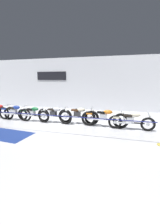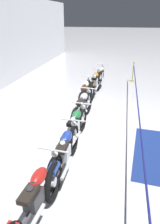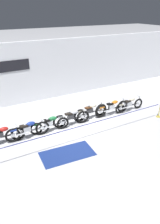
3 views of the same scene
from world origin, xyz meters
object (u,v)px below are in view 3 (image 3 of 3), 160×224
at_px(motorcycle_red_0, 1,136).
at_px(floor_banner, 67,154).
at_px(motorcycle_green_2, 50,124).
at_px(motorcycle_orange_5, 112,108).
at_px(motorcycle_cream_6, 130,104).
at_px(motorcycle_silver_3, 72,118).
at_px(stanchion_far_left, 63,134).
at_px(stanchion_mid_left, 159,112).
at_px(motorcycle_cream_4, 91,112).
at_px(motorcycle_blue_1, 28,130).

height_order(motorcycle_red_0, floor_banner, motorcycle_red_0).
bearing_deg(floor_banner, motorcycle_green_2, 92.72).
relative_size(motorcycle_orange_5, motorcycle_cream_6, 1.11).
height_order(motorcycle_silver_3, stanchion_far_left, stanchion_far_left).
xyz_separation_m(motorcycle_red_0, floor_banner, (2.47, -2.36, -0.46)).
relative_size(motorcycle_cream_6, stanchion_mid_left, 2.13).
distance_m(motorcycle_cream_4, motorcycle_orange_5, 1.49).
distance_m(motorcycle_silver_3, stanchion_mid_left, 5.48).
xyz_separation_m(motorcycle_green_2, motorcycle_silver_3, (1.35, 0.05, 0.02)).
distance_m(motorcycle_red_0, motorcycle_cream_6, 8.11).
relative_size(motorcycle_blue_1, motorcycle_silver_3, 1.05).
height_order(motorcycle_cream_4, stanchion_far_left, stanchion_far_left).
height_order(motorcycle_cream_6, stanchion_mid_left, stanchion_mid_left).
bearing_deg(floor_banner, motorcycle_cream_4, 46.17).
height_order(motorcycle_green_2, motorcycle_cream_6, motorcycle_green_2).
bearing_deg(motorcycle_silver_3, stanchion_far_left, -128.56).
xyz_separation_m(motorcycle_orange_5, stanchion_far_left, (-4.22, -1.69, 0.26)).
bearing_deg(motorcycle_blue_1, stanchion_far_left, -52.43).
xyz_separation_m(motorcycle_red_0, motorcycle_cream_4, (5.29, 0.13, 0.01)).
relative_size(motorcycle_cream_4, stanchion_mid_left, 2.23).
xyz_separation_m(motorcycle_blue_1, floor_banner, (1.15, -2.21, -0.48)).
bearing_deg(motorcycle_red_0, stanchion_far_left, -34.29).
xyz_separation_m(stanchion_far_left, floor_banner, (-0.08, -0.62, -0.73)).
height_order(motorcycle_silver_3, motorcycle_cream_6, motorcycle_silver_3).
height_order(stanchion_far_left, stanchion_mid_left, same).
distance_m(motorcycle_blue_1, motorcycle_silver_3, 2.59).
relative_size(motorcycle_orange_5, floor_banner, 1.00).
distance_m(motorcycle_cream_4, stanchion_mid_left, 4.26).
xyz_separation_m(motorcycle_blue_1, motorcycle_cream_4, (3.97, 0.27, -0.01)).
xyz_separation_m(motorcycle_silver_3, floor_banner, (-1.44, -2.32, -0.48)).
relative_size(motorcycle_cream_4, floor_banner, 0.95).
bearing_deg(motorcycle_red_0, motorcycle_orange_5, -0.44).
bearing_deg(motorcycle_silver_3, motorcycle_cream_6, -1.64).
height_order(motorcycle_blue_1, motorcycle_cream_6, motorcycle_blue_1).
bearing_deg(stanchion_mid_left, motorcycle_green_2, 165.87).
height_order(stanchion_mid_left, floor_banner, stanchion_mid_left).
distance_m(motorcycle_silver_3, stanchion_far_left, 2.19).
xyz_separation_m(motorcycle_cream_4, floor_banner, (-2.82, -2.48, -0.48)).
bearing_deg(motorcycle_silver_3, floor_banner, -121.71).
xyz_separation_m(motorcycle_red_0, motorcycle_green_2, (2.55, -0.09, -0.00)).
bearing_deg(floor_banner, stanchion_mid_left, 10.10).
height_order(stanchion_far_left, floor_banner, stanchion_far_left).
height_order(motorcycle_red_0, motorcycle_green_2, motorcycle_red_0).
bearing_deg(motorcycle_green_2, stanchion_far_left, -90.16).
distance_m(motorcycle_red_0, motorcycle_cream_4, 5.29).
xyz_separation_m(motorcycle_silver_3, stanchion_mid_left, (5.21, -1.70, -0.13)).
xyz_separation_m(motorcycle_red_0, stanchion_far_left, (2.55, -1.74, 0.27)).
bearing_deg(motorcycle_cream_4, motorcycle_blue_1, -176.09).
height_order(motorcycle_blue_1, floor_banner, motorcycle_blue_1).
bearing_deg(motorcycle_silver_3, motorcycle_red_0, 179.51).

